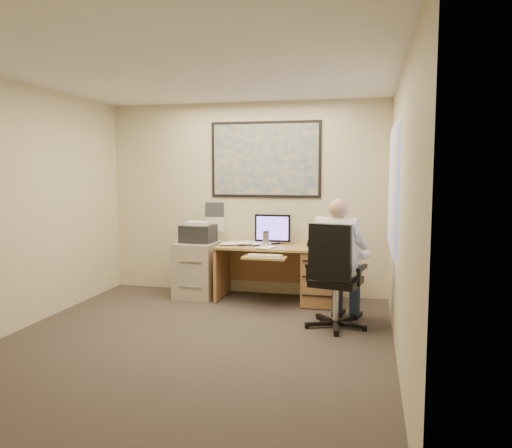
% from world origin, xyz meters
% --- Properties ---
extents(room_shell, '(4.00, 4.50, 2.70)m').
position_xyz_m(room_shell, '(0.00, 0.00, 1.35)').
color(room_shell, '#3A322C').
rests_on(room_shell, ground).
extents(desk, '(1.60, 0.97, 1.14)m').
position_xyz_m(desk, '(0.86, 1.90, 0.45)').
color(desk, '#A38646').
rests_on(desk, ground).
extents(world_map, '(1.56, 0.03, 1.06)m').
position_xyz_m(world_map, '(0.29, 2.23, 1.90)').
color(world_map, '#1E4C93').
rests_on(world_map, room_shell).
extents(wall_calendar, '(0.28, 0.01, 0.42)m').
position_xyz_m(wall_calendar, '(-0.46, 2.24, 1.08)').
color(wall_calendar, white).
rests_on(wall_calendar, room_shell).
extents(window_blinds, '(0.06, 1.40, 1.30)m').
position_xyz_m(window_blinds, '(1.97, 0.80, 1.55)').
color(window_blinds, '#EFE6CE').
rests_on(window_blinds, room_shell).
extents(filing_cabinet, '(0.58, 0.68, 1.05)m').
position_xyz_m(filing_cabinet, '(-0.58, 1.87, 0.45)').
color(filing_cabinet, '#ACA28B').
rests_on(filing_cabinet, ground).
extents(office_chair, '(0.84, 0.84, 1.18)m').
position_xyz_m(office_chair, '(1.39, 0.83, 0.34)').
color(office_chair, black).
rests_on(office_chair, ground).
extents(person, '(0.76, 0.95, 1.44)m').
position_xyz_m(person, '(1.38, 0.91, 0.72)').
color(person, silver).
rests_on(person, office_chair).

